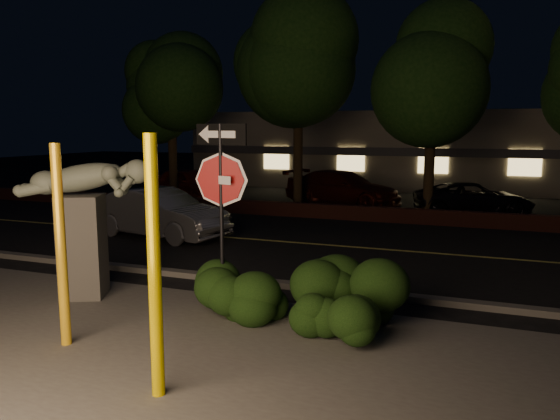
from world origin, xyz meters
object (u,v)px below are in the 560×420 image
object	(u,v)px
signpost	(221,180)
silver_sedan	(159,213)
yellow_pole_left	(61,247)
parked_car_red	(189,184)
parked_car_dark	(473,199)
sculpture	(83,213)
parked_car_darkred	(343,188)
yellow_pole_right	(154,269)

from	to	relation	value
signpost	silver_sedan	xyz separation A→B (m)	(-4.67, 5.26, -1.58)
yellow_pole_left	parked_car_red	distance (m)	16.44
parked_car_dark	parked_car_red	bearing A→B (deg)	72.52
sculpture	signpost	bearing A→B (deg)	-23.37
silver_sedan	parked_car_red	xyz separation A→B (m)	(-3.46, 7.71, 0.00)
parked_car_darkred	parked_car_red	bearing A→B (deg)	110.19
yellow_pole_right	signpost	world-z (taller)	signpost
yellow_pole_left	sculpture	world-z (taller)	yellow_pole_left
silver_sedan	parked_car_darkred	distance (m)	9.01
parked_car_darkred	yellow_pole_right	bearing A→B (deg)	-158.70
silver_sedan	parked_car_red	distance (m)	8.45
yellow_pole_left	yellow_pole_right	world-z (taller)	yellow_pole_right
signpost	silver_sedan	world-z (taller)	signpost
yellow_pole_right	parked_car_dark	xyz separation A→B (m)	(3.11, 15.87, -0.96)
silver_sedan	parked_car_dark	xyz separation A→B (m)	(8.38, 7.71, -0.12)
sculpture	silver_sedan	bearing A→B (deg)	84.64
yellow_pole_right	parked_car_red	distance (m)	18.13
yellow_pole_left	parked_car_dark	bearing A→B (deg)	70.83
yellow_pole_right	parked_car_darkred	distance (m)	16.67
sculpture	parked_car_darkred	xyz separation A→B (m)	(1.44, 13.71, -0.88)
yellow_pole_left	parked_car_dark	xyz separation A→B (m)	(5.22, 15.03, -0.88)
yellow_pole_left	parked_car_red	xyz separation A→B (m)	(-6.62, 15.03, -0.76)
yellow_pole_left	silver_sedan	world-z (taller)	yellow_pole_left
sculpture	parked_car_darkred	size ratio (longest dim) A/B	0.53
yellow_pole_left	silver_sedan	distance (m)	8.01
parked_car_red	yellow_pole_left	bearing A→B (deg)	-137.04
yellow_pole_left	signpost	bearing A→B (deg)	53.71
yellow_pole_right	silver_sedan	size ratio (longest dim) A/B	0.72
sculpture	parked_car_dark	bearing A→B (deg)	38.73
signpost	silver_sedan	bearing A→B (deg)	147.98
sculpture	parked_car_dark	xyz separation A→B (m)	(6.51, 13.04, -1.00)
signpost	parked_car_dark	distance (m)	13.60
signpost	parked_car_dark	size ratio (longest dim) A/B	0.76
signpost	parked_car_dark	xyz separation A→B (m)	(3.71, 12.97, -1.70)
silver_sedan	parked_car_dark	size ratio (longest dim) A/B	1.02
parked_car_darkred	parked_car_dark	world-z (taller)	parked_car_darkred
yellow_pole_left	yellow_pole_right	xyz separation A→B (m)	(2.11, -0.84, 0.08)
parked_car_darkred	sculpture	bearing A→B (deg)	-171.46
parked_car_red	parked_car_darkred	world-z (taller)	same
yellow_pole_right	sculpture	bearing A→B (deg)	140.26
parked_car_red	silver_sedan	bearing A→B (deg)	-136.66
silver_sedan	yellow_pole_right	bearing A→B (deg)	-135.61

